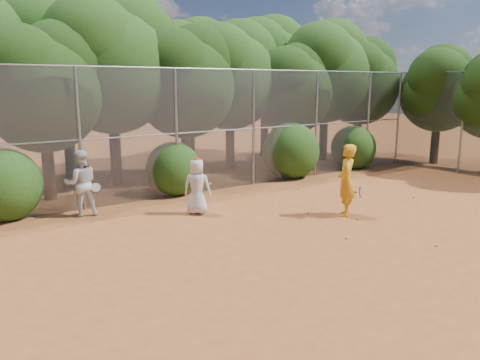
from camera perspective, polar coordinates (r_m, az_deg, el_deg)
ground at (r=11.11m, az=11.75°, el=-7.12°), size 80.00×80.00×0.00m
fence_back at (r=15.28m, az=-4.79°, el=6.07°), size 20.05×0.09×4.03m
fence_side at (r=20.48m, az=25.48°, el=6.39°), size 0.09×6.09×4.03m
tree_2 at (r=15.37m, az=-22.91°, el=10.96°), size 3.99×3.47×5.47m
tree_3 at (r=17.06m, az=-15.37°, el=14.16°), size 4.89×4.26×6.70m
tree_4 at (r=17.50m, az=-6.69°, el=12.32°), size 4.19×3.64×5.73m
tree_5 at (r=19.48m, az=-1.17°, el=13.18°), size 4.51×3.92×6.17m
tree_6 at (r=20.18m, az=6.48°, el=11.41°), size 3.86×3.36×5.29m
tree_7 at (r=22.35m, az=10.47°, el=13.39°), size 4.77×4.14×6.53m
tree_8 at (r=23.59m, az=14.46°, el=11.99°), size 4.25×3.70×5.82m
tree_10 at (r=18.88m, az=-20.66°, el=14.26°), size 5.15×4.48×7.06m
tree_11 at (r=20.34m, az=-6.16°, el=13.38°), size 4.64×4.03×6.35m
tree_12 at (r=23.33m, az=3.14°, el=14.05°), size 5.02×4.37×6.88m
tree_13 at (r=22.72m, az=23.17°, el=10.58°), size 3.86×3.36×5.29m
bush_0 at (r=13.83m, az=-26.99°, el=-0.17°), size 2.00×2.00×2.00m
bush_1 at (r=15.29m, az=-8.14°, el=1.63°), size 1.80×1.80×1.80m
bush_2 at (r=18.02m, az=6.21°, el=3.84°), size 2.20×2.20×2.20m
bush_3 at (r=20.49m, az=13.65°, el=4.09°), size 1.90×1.90×1.90m
player_yellow at (r=12.89m, az=12.84°, el=-0.06°), size 0.91×0.83×1.96m
player_teen at (r=12.85m, az=-5.25°, el=-0.76°), size 0.89×0.87×1.57m
player_white at (r=13.32m, az=-18.82°, el=-0.37°), size 0.99×0.84×1.80m
ball_0 at (r=13.08m, az=8.31°, el=-3.97°), size 0.07×0.07×0.07m
ball_1 at (r=14.62m, az=12.91°, el=-2.48°), size 0.07×0.07×0.07m
ball_2 at (r=11.28m, az=22.85°, el=-7.35°), size 0.07×0.07×0.07m
ball_3 at (r=15.72m, az=20.42°, el=-1.95°), size 0.07×0.07×0.07m
ball_4 at (r=12.76m, az=14.26°, el=-4.62°), size 0.07×0.07×0.07m
ball_5 at (r=16.01m, az=7.20°, el=-1.05°), size 0.07×0.07×0.07m
ball_6 at (r=11.19m, az=12.91°, el=-6.86°), size 0.07×0.07×0.07m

